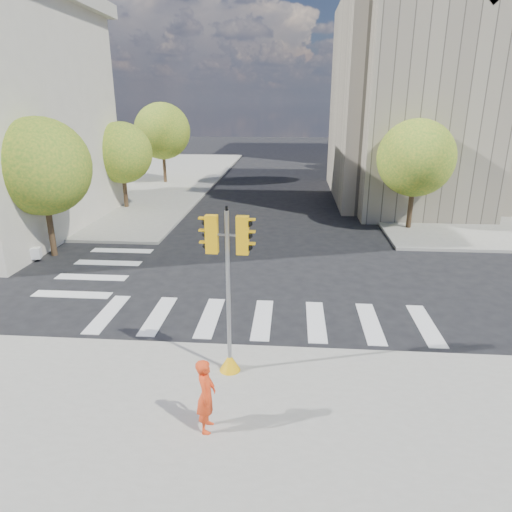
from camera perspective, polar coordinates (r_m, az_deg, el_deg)
The scene contains 15 objects.
ground at distance 17.40m, azimuth 1.58°, elevation -4.98°, with size 160.00×160.00×0.00m, color black.
sidewalk_far_right at distance 46.62m, azimuth 29.11°, elevation 7.92°, with size 28.00×40.00×0.15m, color gray.
sidewalk_far_left at distance 47.28m, azimuth -21.90°, elevation 9.05°, with size 28.00×40.00×0.15m, color gray.
civic_building at distance 38.03m, azimuth 28.81°, elevation 17.01°, with size 26.00×16.00×19.39m.
office_tower at distance 62.18m, azimuth 27.00°, elevation 24.36°, with size 20.00×18.00×30.00m, color #9EA0A3.
tree_lw_near at distance 23.05m, azimuth -25.24°, elevation 10.05°, with size 4.40×4.40×6.41m.
tree_lw_mid at distance 32.12m, azimuth -16.45°, elevation 12.26°, with size 4.00×4.00×5.77m.
tree_lw_far at distance 41.54m, azimuth -11.65°, elevation 15.04°, with size 4.80×4.80×6.95m.
tree_re_near at distance 26.92m, azimuth 19.35°, elevation 11.47°, with size 4.20×4.20×6.16m.
tree_re_mid at distance 38.58m, azimuth 15.01°, elevation 14.25°, with size 4.60×4.60×6.66m.
tree_re_far at distance 50.45m, azimuth 12.59°, elevation 14.82°, with size 4.00×4.00×5.88m.
lamp_near at distance 30.86m, azimuth 18.56°, elevation 13.35°, with size 0.35×0.18×8.11m.
lamp_far at distance 44.56m, azimuth 14.34°, elevation 15.13°, with size 0.35×0.18×8.11m.
traffic_signal at distance 11.75m, azimuth -3.45°, elevation -6.20°, with size 1.07×0.56×4.50m.
photographer at distance 10.32m, azimuth -6.25°, elevation -16.94°, with size 0.63×0.41×1.72m, color red.
Camera 1 is at (0.78, -15.90, 7.02)m, focal length 32.00 mm.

